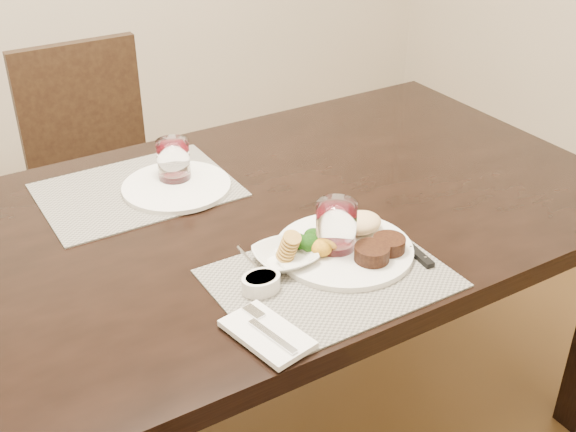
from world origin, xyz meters
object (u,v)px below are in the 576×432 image
dinner_plate (350,244)px  steak_knife (410,249)px  chair_far (97,165)px  cracker_bowl (285,256)px  far_plate (177,186)px  wine_glass_near (336,231)px

dinner_plate → steak_knife: bearing=-53.8°
steak_knife → chair_far: bearing=109.1°
cracker_bowl → far_plate: cracker_bowl is taller
dinner_plate → far_plate: (-0.20, 0.45, -0.01)m
chair_far → steak_knife: size_ratio=3.98×
cracker_bowl → far_plate: 0.42m
dinner_plate → far_plate: dinner_plate is taller
chair_far → dinner_plate: (0.19, -1.19, 0.27)m
far_plate → steak_knife: bearing=-59.0°
cracker_bowl → wine_glass_near: size_ratio=1.13×
steak_knife → wine_glass_near: 0.17m
dinner_plate → steak_knife: (0.11, -0.07, -0.01)m
dinner_plate → cracker_bowl: (-0.14, 0.03, 0.00)m
dinner_plate → cracker_bowl: 0.15m
dinner_plate → far_plate: 0.50m
dinner_plate → cracker_bowl: cracker_bowl is taller
chair_far → wine_glass_near: size_ratio=7.64×
chair_far → far_plate: (-0.01, -0.74, 0.26)m
dinner_plate → cracker_bowl: bearing=145.0°
cracker_bowl → wine_glass_near: 0.12m
steak_knife → cracker_bowl: size_ratio=1.70×
dinner_plate → wine_glass_near: wine_glass_near is taller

